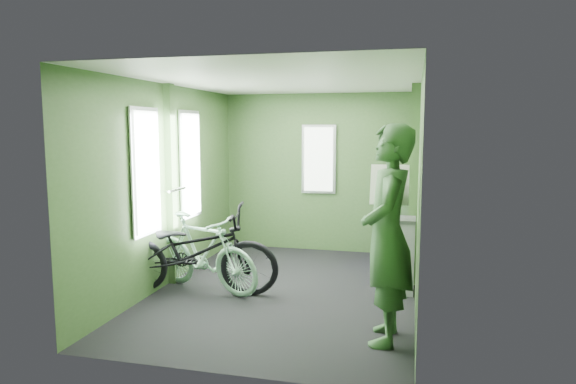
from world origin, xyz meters
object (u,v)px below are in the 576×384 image
passenger (387,235)px  waste_box (403,255)px  bench_seat (396,241)px  bicycle_mint (204,291)px  bicycle_black (194,295)px

passenger → waste_box: (0.11, 1.38, -0.51)m
passenger → bench_seat: (-0.00, 2.55, -0.62)m
bicycle_mint → passenger: passenger is taller
bicycle_mint → bench_seat: bench_seat is taller
bicycle_mint → bench_seat: 2.66m
waste_box → bench_seat: size_ratio=0.79×
passenger → bicycle_black: bearing=-110.2°
passenger → bench_seat: 2.62m
passenger → bench_seat: passenger is taller
bicycle_mint → bicycle_black: bearing=178.7°
passenger → waste_box: size_ratio=2.23×
bicycle_black → bicycle_mint: 0.14m
bicycle_black → waste_box: waste_box is taller
bicycle_mint → passenger: bearing=-93.1°
bench_seat → waste_box: bearing=-89.2°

